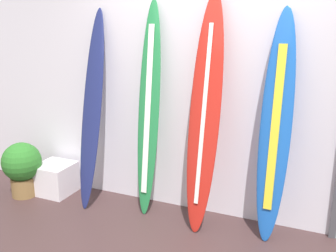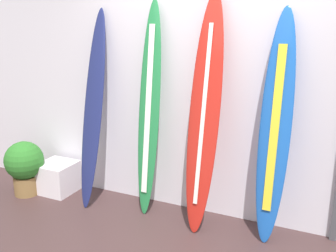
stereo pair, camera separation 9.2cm
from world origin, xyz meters
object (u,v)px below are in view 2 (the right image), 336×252
surfboard_emerald (149,111)px  surfboard_cobalt (275,130)px  potted_plant (25,165)px  surfboard_crimson (204,117)px  surfboard_navy (93,110)px  display_block_left (58,177)px

surfboard_emerald → surfboard_cobalt: 1.24m
surfboard_cobalt → potted_plant: size_ratio=3.30×
surfboard_cobalt → surfboard_crimson: bearing=-175.1°
surfboard_emerald → surfboard_crimson: size_ratio=0.97×
surfboard_crimson → potted_plant: 2.21m
surfboard_crimson → surfboard_emerald: bearing=173.4°
surfboard_navy → display_block_left: 1.02m
surfboard_cobalt → display_block_left: surfboard_cobalt is taller
surfboard_navy → surfboard_emerald: bearing=6.0°
surfboard_emerald → potted_plant: size_ratio=3.43×
surfboard_navy → potted_plant: bearing=-166.2°
surfboard_emerald → surfboard_crimson: surfboard_crimson is taller
surfboard_navy → surfboard_crimson: size_ratio=0.94×
surfboard_emerald → potted_plant: bearing=-169.5°
surfboard_navy → surfboard_emerald: surfboard_emerald is taller
surfboard_navy → potted_plant: surfboard_navy is taller
surfboard_crimson → display_block_left: (-1.78, 0.00, -0.92)m
surfboard_emerald → display_block_left: surfboard_emerald is taller
surfboard_emerald → surfboard_crimson: 0.61m
surfboard_emerald → display_block_left: 1.49m
surfboard_cobalt → potted_plant: bearing=-174.6°
surfboard_navy → surfboard_emerald: size_ratio=0.96×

